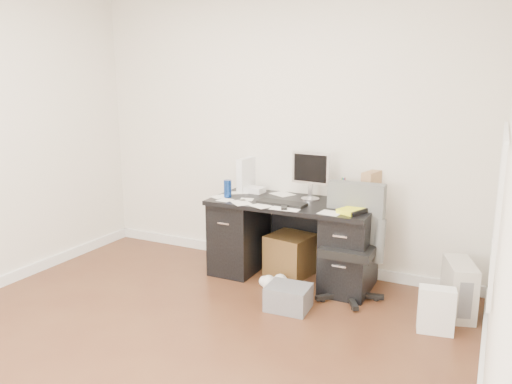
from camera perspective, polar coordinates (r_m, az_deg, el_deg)
ground at (r=3.64m, az=-11.02°, el=-17.76°), size 4.00×4.00×0.00m
room_shell at (r=3.16m, az=-11.49°, el=9.26°), size 4.02×4.02×2.71m
desk at (r=4.67m, az=4.11°, el=-5.25°), size 1.50×0.70×0.75m
loose_papers at (r=4.60m, az=1.63°, el=-0.93°), size 1.10×0.60×0.00m
lcd_monitor at (r=4.59m, az=6.28°, el=1.85°), size 0.37×0.23×0.46m
keyboard at (r=4.44m, az=2.97°, el=-1.29°), size 0.45×0.18×0.03m
computer_mouse at (r=4.39m, az=9.18°, el=-1.41°), size 0.07×0.07×0.06m
travel_mug at (r=4.71m, az=-3.26°, el=0.38°), size 0.09×0.09×0.16m
white_binder at (r=4.99m, az=-1.07°, el=2.05°), size 0.15×0.30×0.33m
magazine_file at (r=4.58m, az=13.05°, el=0.52°), size 0.17×0.27×0.29m
pen_cup at (r=4.56m, az=10.02°, el=0.22°), size 0.11×0.11×0.23m
yellow_book at (r=4.23m, az=10.88°, el=-2.12°), size 0.23×0.26×0.04m
paper_remote at (r=4.32m, az=3.49°, el=-1.74°), size 0.26×0.21×0.02m
office_chair at (r=4.30m, az=10.67°, el=-5.76°), size 0.56×0.56×0.98m
pc_tower at (r=4.33m, az=22.17°, el=-10.18°), size 0.31×0.47×0.44m
shopping_bag at (r=4.00m, az=19.90°, el=-12.60°), size 0.29×0.23×0.35m
wicker_basket at (r=4.84m, az=3.96°, el=-7.14°), size 0.46×0.46×0.39m
desk_printer at (r=4.17m, az=3.72°, el=-11.92°), size 0.35×0.30×0.20m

